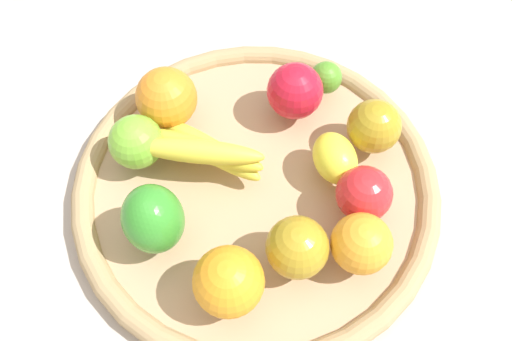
{
  "coord_description": "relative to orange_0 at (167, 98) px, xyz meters",
  "views": [
    {
      "loc": [
        -0.31,
        0.09,
        0.6
      ],
      "look_at": [
        0.0,
        0.0,
        0.05
      ],
      "focal_mm": 36.95,
      "sensor_mm": 36.0,
      "label": 1
    }
  ],
  "objects": [
    {
      "name": "bell_pepper",
      "position": [
        -0.17,
        0.05,
        0.0
      ],
      "size": [
        0.08,
        0.08,
        0.09
      ],
      "primitive_type": "ellipsoid",
      "rotation": [
        0.0,
        0.0,
        3.25
      ],
      "color": "green",
      "rests_on": "basket"
    },
    {
      "name": "orange_2",
      "position": [
        -0.26,
        -0.02,
        -0.0
      ],
      "size": [
        0.09,
        0.09,
        0.08
      ],
      "primitive_type": "sphere",
      "rotation": [
        0.0,
        0.0,
        2.87
      ],
      "color": "orange",
      "rests_on": "basket"
    },
    {
      "name": "apple_3",
      "position": [
        -0.11,
        -0.24,
        -0.01
      ],
      "size": [
        0.1,
        0.1,
        0.07
      ],
      "primitive_type": "sphere",
      "rotation": [
        0.0,
        0.0,
        5.62
      ],
      "color": "#A6881F",
      "rests_on": "basket"
    },
    {
      "name": "lemon_0",
      "position": [
        -0.14,
        -0.18,
        -0.01
      ],
      "size": [
        0.07,
        0.05,
        0.05
      ],
      "primitive_type": "ellipsoid",
      "rotation": [
        0.0,
        0.0,
        0.04
      ],
      "color": "yellow",
      "rests_on": "basket"
    },
    {
      "name": "apple_4",
      "position": [
        -0.24,
        -0.1,
        -0.0
      ],
      "size": [
        0.08,
        0.08,
        0.07
      ],
      "primitive_type": "sphere",
      "rotation": [
        0.0,
        0.0,
        0.11
      ],
      "color": "#A98A21",
      "rests_on": "basket"
    },
    {
      "name": "apple_0",
      "position": [
        -0.05,
        0.05,
        -0.01
      ],
      "size": [
        0.09,
        0.09,
        0.07
      ],
      "primitive_type": "sphere",
      "rotation": [
        0.0,
        0.0,
        0.63
      ],
      "color": "#75BA34",
      "rests_on": "basket"
    },
    {
      "name": "orange_1",
      "position": [
        -0.25,
        -0.17,
        -0.01
      ],
      "size": [
        0.09,
        0.09,
        0.07
      ],
      "primitive_type": "sphere",
      "rotation": [
        0.0,
        0.0,
        5.76
      ],
      "color": "orange",
      "rests_on": "basket"
    },
    {
      "name": "ground_plane",
      "position": [
        -0.12,
        -0.08,
        -0.07
      ],
      "size": [
        2.4,
        2.4,
        0.0
      ],
      "primitive_type": "plane",
      "color": "#B7ABA2",
      "rests_on": "ground"
    },
    {
      "name": "basket",
      "position": [
        -0.12,
        -0.08,
        -0.06
      ],
      "size": [
        0.46,
        0.46,
        0.03
      ],
      "color": "tan",
      "rests_on": "ground_plane"
    },
    {
      "name": "apple_2",
      "position": [
        -0.2,
        -0.19,
        -0.01
      ],
      "size": [
        0.07,
        0.07,
        0.07
      ],
      "primitive_type": "sphere",
      "rotation": [
        0.0,
        0.0,
        3.21
      ],
      "color": "red",
      "rests_on": "basket"
    },
    {
      "name": "banana_bunch",
      "position": [
        -0.08,
        -0.03,
        -0.01
      ],
      "size": [
        0.14,
        0.16,
        0.06
      ],
      "color": "yellow",
      "rests_on": "basket"
    },
    {
      "name": "apple_1",
      "position": [
        -0.03,
        -0.16,
        -0.0
      ],
      "size": [
        0.08,
        0.08,
        0.07
      ],
      "primitive_type": "sphere",
      "rotation": [
        0.0,
        0.0,
        0.14
      ],
      "color": "red",
      "rests_on": "basket"
    },
    {
      "name": "orange_0",
      "position": [
        0.0,
        0.0,
        0.0
      ],
      "size": [
        0.11,
        0.11,
        0.08
      ],
      "primitive_type": "sphere",
      "rotation": [
        0.0,
        0.0,
        2.58
      ],
      "color": "orange",
      "rests_on": "basket"
    },
    {
      "name": "lime_0",
      "position": [
        -0.01,
        -0.21,
        -0.02
      ],
      "size": [
        0.05,
        0.05,
        0.04
      ],
      "primitive_type": "sphere",
      "rotation": [
        0.0,
        0.0,
        4.48
      ],
      "color": "#509229",
      "rests_on": "basket"
    }
  ]
}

